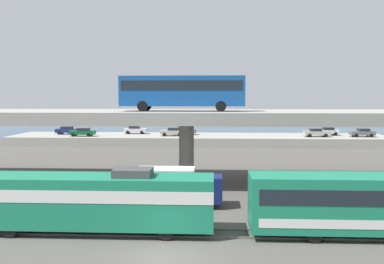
# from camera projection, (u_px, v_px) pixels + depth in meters

# --- Properties ---
(ground_plane) EXTENTS (260.00, 260.00, 0.00)m
(ground_plane) POSITION_uv_depth(u_px,v_px,m) (163.00, 257.00, 22.90)
(ground_plane) COLOR #4C4944
(rail_strip_near) EXTENTS (110.00, 0.12, 0.12)m
(rail_strip_near) POSITION_uv_depth(u_px,v_px,m) (169.00, 237.00, 26.11)
(rail_strip_near) COLOR #59544C
(rail_strip_near) RESTS_ON ground_plane
(rail_strip_far) EXTENTS (110.00, 0.12, 0.12)m
(rail_strip_far) POSITION_uv_depth(u_px,v_px,m) (172.00, 229.00, 27.64)
(rail_strip_far) COLOR #59544C
(rail_strip_far) RESTS_ON ground_plane
(train_locomotive) EXTENTS (16.57, 3.04, 4.18)m
(train_locomotive) POSITION_uv_depth(u_px,v_px,m) (80.00, 199.00, 26.98)
(train_locomotive) COLOR #197A56
(train_locomotive) RESTS_ON ground_plane
(highway_overpass) EXTENTS (96.00, 10.98, 7.27)m
(highway_overpass) POSITION_uv_depth(u_px,v_px,m) (186.00, 118.00, 42.24)
(highway_overpass) COLOR gray
(highway_overpass) RESTS_ON ground_plane
(transit_bus_on_overpass) EXTENTS (12.00, 2.68, 3.40)m
(transit_bus_on_overpass) POSITION_uv_depth(u_px,v_px,m) (182.00, 90.00, 40.89)
(transit_bus_on_overpass) COLOR #14478C
(transit_bus_on_overpass) RESTS_ON highway_overpass
(service_truck_east) EXTENTS (6.80, 2.46, 3.04)m
(service_truck_east) POSITION_uv_depth(u_px,v_px,m) (177.00, 186.00, 33.44)
(service_truck_east) COLOR navy
(service_truck_east) RESTS_ON ground_plane
(pier_parking_lot) EXTENTS (68.34, 11.84, 1.54)m
(pier_parking_lot) POSITION_uv_depth(u_px,v_px,m) (199.00, 139.00, 77.56)
(pier_parking_lot) COLOR gray
(pier_parking_lot) RESTS_ON ground_plane
(parked_car_0) EXTENTS (4.14, 1.99, 1.50)m
(parked_car_0) POSITION_uv_depth(u_px,v_px,m) (363.00, 132.00, 74.41)
(parked_car_0) COLOR #515459
(parked_car_0) RESTS_ON pier_parking_lot
(parked_car_1) EXTENTS (4.64, 1.97, 1.50)m
(parked_car_1) POSITION_uv_depth(u_px,v_px,m) (183.00, 130.00, 78.70)
(parked_car_1) COLOR #515459
(parked_car_1) RESTS_ON pier_parking_lot
(parked_car_2) EXTENTS (4.37, 1.94, 1.50)m
(parked_car_2) POSITION_uv_depth(u_px,v_px,m) (327.00, 131.00, 77.30)
(parked_car_2) COLOR #B7B7BC
(parked_car_2) RESTS_ON pier_parking_lot
(parked_car_3) EXTENTS (4.56, 1.82, 1.50)m
(parked_car_3) POSITION_uv_depth(u_px,v_px,m) (68.00, 130.00, 79.46)
(parked_car_3) COLOR navy
(parked_car_3) RESTS_ON pier_parking_lot
(parked_car_4) EXTENTS (4.43, 1.99, 1.50)m
(parked_car_4) POSITION_uv_depth(u_px,v_px,m) (316.00, 132.00, 74.43)
(parked_car_4) COLOR #9E998C
(parked_car_4) RESTS_ON pier_parking_lot
(parked_car_5) EXTENTS (4.58, 1.88, 1.50)m
(parked_car_5) POSITION_uv_depth(u_px,v_px,m) (82.00, 132.00, 75.56)
(parked_car_5) COLOR #0C4C26
(parked_car_5) RESTS_ON pier_parking_lot
(parked_car_6) EXTENTS (4.32, 1.97, 1.50)m
(parked_car_6) POSITION_uv_depth(u_px,v_px,m) (135.00, 130.00, 80.52)
(parked_car_6) COLOR #B7B7BC
(parked_car_6) RESTS_ON pier_parking_lot
(parked_car_7) EXTENTS (4.40, 1.93, 1.50)m
(parked_car_7) POSITION_uv_depth(u_px,v_px,m) (173.00, 132.00, 76.20)
(parked_car_7) COLOR #9E998C
(parked_car_7) RESTS_ON pier_parking_lot
(harbor_water) EXTENTS (140.00, 36.00, 0.01)m
(harbor_water) POSITION_uv_depth(u_px,v_px,m) (202.00, 133.00, 100.51)
(harbor_water) COLOR #2D5170
(harbor_water) RESTS_ON ground_plane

